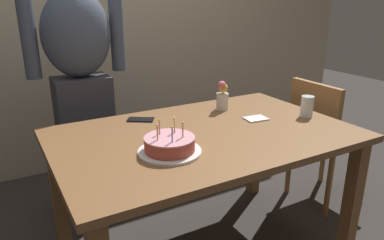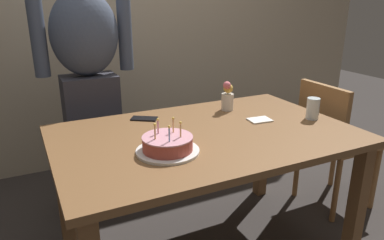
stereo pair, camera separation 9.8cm
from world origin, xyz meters
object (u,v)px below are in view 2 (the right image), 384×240
Objects in this scene: water_glass_near at (313,109)px; cell_phone at (144,119)px; person_man_bearded at (89,83)px; birthday_cake at (168,145)px; napkin_stack at (260,120)px; dining_chair at (330,136)px; flower_vase at (227,97)px.

cell_phone is at bearing 154.46° from water_glass_near.
person_man_bearded reaches higher than water_glass_near.
birthday_cake is at bearing 98.97° from person_man_bearded.
water_glass_near is 0.31m from napkin_stack.
person_man_bearded is at bearing 98.97° from birthday_cake.
person_man_bearded reaches higher than dining_chair.
person_man_bearded reaches higher than flower_vase.
cell_phone is at bearing 83.44° from birthday_cake.
water_glass_near reaches higher than napkin_stack.
person_man_bearded is 1.61m from dining_chair.
napkin_stack is at bearing 135.21° from person_man_bearded.
water_glass_near is at bearing -19.88° from napkin_stack.
birthday_cake is 1.55× the size of flower_vase.
water_glass_near is 0.49m from flower_vase.
water_glass_near is at bearing 140.54° from person_man_bearded.
birthday_cake is 0.48m from cell_phone.
cell_phone is at bearing 173.66° from flower_vase.
person_man_bearded is 1.90× the size of dining_chair.
flower_vase reaches higher than birthday_cake.
birthday_cake is 1.95× the size of cell_phone.
dining_chair is at bearing 153.38° from person_man_bearded.
flower_vase is at bearing 134.41° from water_glass_near.
cell_phone is (0.05, 0.48, -0.03)m from birthday_cake.
napkin_stack is 0.14× the size of dining_chair.
flower_vase is at bearing 103.62° from napkin_stack.
person_man_bearded reaches higher than cell_phone.
napkin_stack is 0.67m from dining_chair.
water_glass_near is 0.14× the size of dining_chair.
person_man_bearded is at bearing 140.54° from water_glass_near.
birthday_cake is at bearing -164.58° from napkin_stack.
birthday_cake is 0.95m from person_man_bearded.
birthday_cake reaches higher than napkin_stack.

